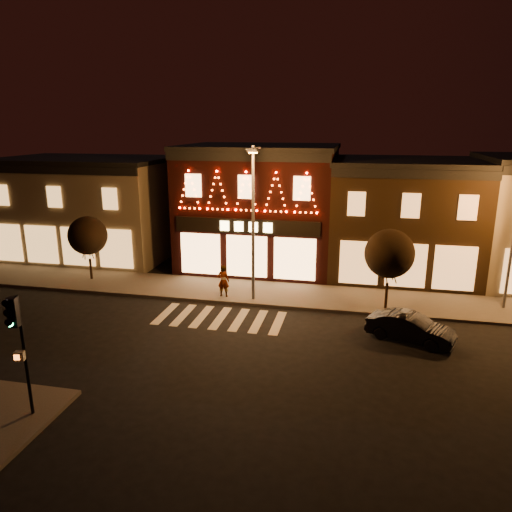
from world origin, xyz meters
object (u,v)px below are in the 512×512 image
(streetlamp_mid, at_px, (253,213))
(pedestrian, at_px, (224,281))
(traffic_signal_near, at_px, (18,333))
(dark_sedan, at_px, (410,328))

(streetlamp_mid, xyz_separation_m, pedestrian, (-1.79, 0.29, -4.02))
(traffic_signal_near, height_order, dark_sedan, traffic_signal_near)
(streetlamp_mid, distance_m, dark_sedan, 9.78)
(pedestrian, bearing_deg, traffic_signal_near, 78.34)
(traffic_signal_near, height_order, streetlamp_mid, streetlamp_mid)
(traffic_signal_near, distance_m, streetlamp_mid, 13.42)
(dark_sedan, bearing_deg, streetlamp_mid, 89.32)
(streetlamp_mid, distance_m, pedestrian, 4.41)
(traffic_signal_near, xyz_separation_m, pedestrian, (3.22, 12.58, -2.07))
(dark_sedan, bearing_deg, traffic_signal_near, 145.90)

